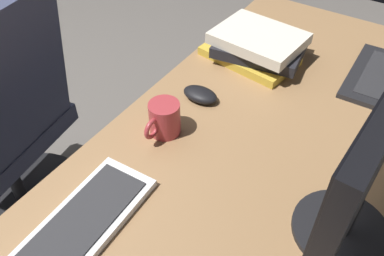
% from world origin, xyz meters
% --- Properties ---
extents(desk, '(2.05, 0.74, 0.73)m').
position_xyz_m(desk, '(0.20, 1.56, 0.67)').
color(desk, '#936D47').
rests_on(desk, ground).
extents(drawer_pedestal, '(0.40, 0.51, 0.69)m').
position_xyz_m(drawer_pedestal, '(0.04, 1.59, 0.35)').
color(drawer_pedestal, '#936D47').
rests_on(drawer_pedestal, ground).
extents(monitor_primary, '(0.51, 0.20, 0.41)m').
position_xyz_m(monitor_primary, '(0.10, 1.81, 0.97)').
color(monitor_primary, black).
rests_on(monitor_primary, desk).
extents(keyboard_main, '(0.42, 0.15, 0.02)m').
position_xyz_m(keyboard_main, '(0.42, 1.36, 0.74)').
color(keyboard_main, silver).
rests_on(keyboard_main, desk).
extents(mouse_main, '(0.06, 0.10, 0.03)m').
position_xyz_m(mouse_main, '(-0.11, 1.34, 0.75)').
color(mouse_main, black).
rests_on(mouse_main, desk).
extents(book_stack_near, '(0.25, 0.32, 0.10)m').
position_xyz_m(book_stack_near, '(-0.37, 1.38, 0.78)').
color(book_stack_near, gold).
rests_on(book_stack_near, desk).
extents(coffee_mug, '(0.12, 0.08, 0.09)m').
position_xyz_m(coffee_mug, '(0.06, 1.33, 0.78)').
color(coffee_mug, '#A53338').
rests_on(coffee_mug, desk).
extents(office_chair, '(0.56, 0.58, 0.97)m').
position_xyz_m(office_chair, '(0.16, 0.71, 0.46)').
color(office_chair, '#383D56').
rests_on(office_chair, ground).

